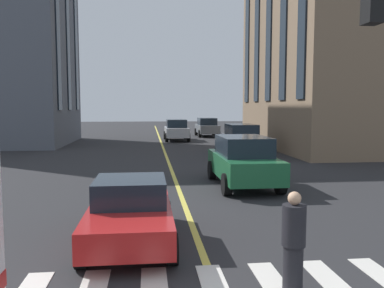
% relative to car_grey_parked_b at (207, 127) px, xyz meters
% --- Properties ---
extents(lane_centre_line, '(80.00, 0.16, 0.01)m').
position_rel_car_grey_parked_b_xyz_m(lane_centre_line, '(-16.44, 4.90, -0.96)').
color(lane_centre_line, '#D8C64C').
rests_on(lane_centre_line, ground_plane).
extents(car_grey_parked_b, '(4.70, 2.14, 1.88)m').
position_rel_car_grey_parked_b_xyz_m(car_grey_parked_b, '(0.00, 0.00, 0.00)').
color(car_grey_parked_b, slate).
rests_on(car_grey_parked_b, ground_plane).
extents(car_silver_parked_a, '(4.70, 2.14, 1.88)m').
position_rel_car_grey_parked_b_xyz_m(car_silver_parked_a, '(-4.76, 3.48, 0.00)').
color(car_silver_parked_a, '#B7BABF').
rests_on(car_silver_parked_a, ground_plane).
extents(car_green_near, '(4.70, 2.14, 1.88)m').
position_rel_car_grey_parked_b_xyz_m(car_green_near, '(-25.69, 2.44, 0.00)').
color(car_green_near, '#1E6038').
rests_on(car_green_near, ground_plane).
extents(car_silver_mid, '(4.70, 2.14, 1.88)m').
position_rel_car_grey_parked_b_xyz_m(car_silver_mid, '(-15.10, 0.00, 0.00)').
color(car_silver_mid, '#B7BABF').
rests_on(car_silver_mid, ground_plane).
extents(car_red_trailing, '(3.90, 1.89, 1.40)m').
position_rel_car_grey_parked_b_xyz_m(car_red_trailing, '(-31.59, 6.38, -0.27)').
color(car_red_trailing, '#B21E1E').
rests_on(car_red_trailing, ground_plane).
extents(pedestrian_near, '(0.38, 0.38, 1.65)m').
position_rel_car_grey_parked_b_xyz_m(pedestrian_near, '(-34.27, 3.69, -0.15)').
color(pedestrian_near, black).
rests_on(pedestrian_near, ground_plane).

